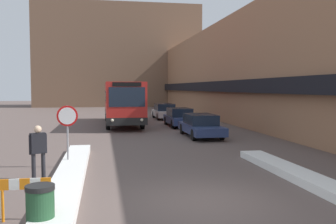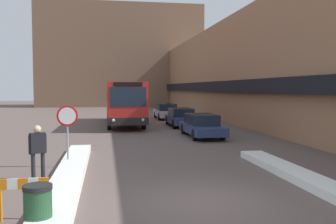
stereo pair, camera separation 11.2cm
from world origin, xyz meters
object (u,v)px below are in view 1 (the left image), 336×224
parked_car_front (201,125)px  construction_barricade (25,191)px  parked_car_middle (180,117)px  stop_sign (67,123)px  trash_bin (40,208)px  pedestrian (38,147)px  city_bus (122,102)px  parked_car_back (165,111)px

parked_car_front → construction_barricade: parked_car_front is taller
parked_car_middle → construction_barricade: size_ratio=4.22×
parked_car_middle → stop_sign: 15.50m
parked_car_front → trash_bin: size_ratio=5.09×
parked_car_middle → trash_bin: bearing=-109.3°
pedestrian → stop_sign: bearing=42.2°
parked_car_front → parked_car_middle: size_ratio=1.04×
parked_car_middle → pedestrian: (-7.77, -15.63, 0.34)m
city_bus → parked_car_front: city_bus is taller
parked_car_middle → trash_bin: (-7.02, -20.05, -0.22)m
parked_car_front → parked_car_middle: bearing=90.0°
parked_car_middle → trash_bin: parked_car_middle is taller
parked_car_back → pedestrian: pedestrian is taller
trash_bin → stop_sign: bearing=90.1°
parked_car_middle → pedestrian: pedestrian is taller
parked_car_middle → construction_barricade: parked_car_middle is taller
parked_car_front → trash_bin: 15.48m
parked_car_middle → parked_car_back: bearing=90.0°
parked_car_back → stop_sign: (-7.04, -20.86, 0.93)m
city_bus → pedestrian: 18.11m
pedestrian → construction_barricade: size_ratio=1.58×
trash_bin → parked_car_back: bearing=75.5°
parked_car_front → pedestrian: size_ratio=2.78×
trash_bin → city_bus: bearing=82.8°
parked_car_back → pedestrian: bearing=-108.9°
stop_sign → pedestrian: stop_sign is taller
pedestrian → parked_car_middle: bearing=37.3°
parked_car_middle → parked_car_front: bearing=-90.0°
stop_sign → trash_bin: stop_sign is taller
stop_sign → parked_car_back: bearing=71.4°
city_bus → pedestrian: city_bus is taller
parked_car_middle → pedestrian: bearing=-116.4°
construction_barricade → parked_car_front: bearing=60.4°
parked_car_middle → parked_car_back: parked_car_back is taller
parked_car_back → pedestrian: size_ratio=2.82×
parked_car_back → trash_bin: (-7.02, -27.13, -0.24)m
stop_sign → city_bus: bearing=79.9°
construction_barricade → parked_car_back: bearing=74.3°
city_bus → trash_bin: bearing=-97.2°
construction_barricade → stop_sign: bearing=85.8°
parked_car_front → trash_bin: parked_car_front is taller
pedestrian → trash_bin: size_ratio=1.83×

